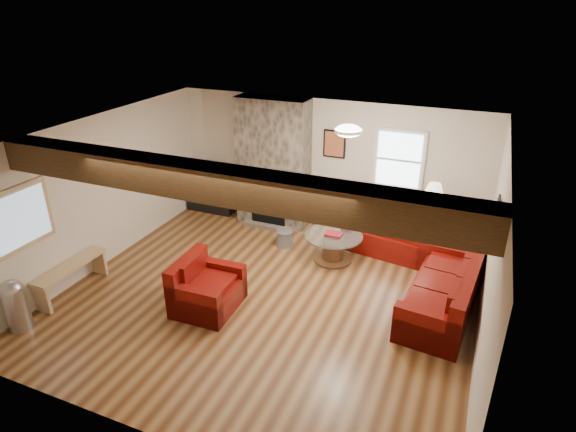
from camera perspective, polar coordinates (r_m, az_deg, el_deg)
name	(u,v)px	position (r m, az deg, el deg)	size (l,w,h in m)	color
room	(265,224)	(6.82, -2.77, -0.94)	(8.00, 8.00, 8.00)	#522E15
oak_beam	(215,183)	(5.40, -8.67, 3.86)	(6.00, 0.36, 0.38)	#301D0E
chimney_breast	(273,165)	(9.32, -1.81, 6.11)	(1.40, 0.67, 2.50)	#3D372F
back_window	(399,160)	(8.77, 13.01, 6.52)	(0.90, 0.08, 1.10)	silver
hatch_window	(20,218)	(7.46, -29.20, -0.25)	(0.08, 1.00, 0.90)	tan
ceiling_dome	(348,133)	(6.91, 7.16, 9.77)	(0.40, 0.40, 0.18)	white
artwork_back	(334,144)	(8.98, 5.51, 8.49)	(0.42, 0.06, 0.52)	black
artwork_right	(496,218)	(6.34, 23.39, -0.20)	(0.06, 0.55, 0.42)	black
sofa_three	(443,288)	(7.29, 17.89, -8.10)	(2.05, 0.86, 0.79)	#4D0605
loveseat	(392,229)	(8.73, 12.25, -1.51)	(1.58, 0.91, 0.84)	#4D0605
armchair_red	(207,285)	(7.13, -9.55, -8.06)	(0.94, 0.83, 0.76)	#4D0605
coffee_table	(333,248)	(8.33, 5.35, -3.75)	(1.00, 1.00, 0.52)	#4B2B18
tv_cabinet	(212,199)	(10.34, -8.99, 2.04)	(1.02, 0.41, 0.51)	black
television	(210,177)	(10.16, -9.18, 4.63)	(0.84, 0.11, 0.49)	black
floor_lamp	(433,196)	(8.07, 16.85, 2.27)	(0.38, 0.38, 1.47)	#A78F45
pine_bench	(72,278)	(8.17, -24.20, -6.74)	(0.29, 1.26, 0.47)	tan
pedal_bin	(16,305)	(7.58, -29.56, -9.14)	(0.31, 0.31, 0.77)	#A2A1A6
coal_bucket	(285,238)	(8.81, -0.40, -2.60)	(0.32, 0.32, 0.30)	gray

